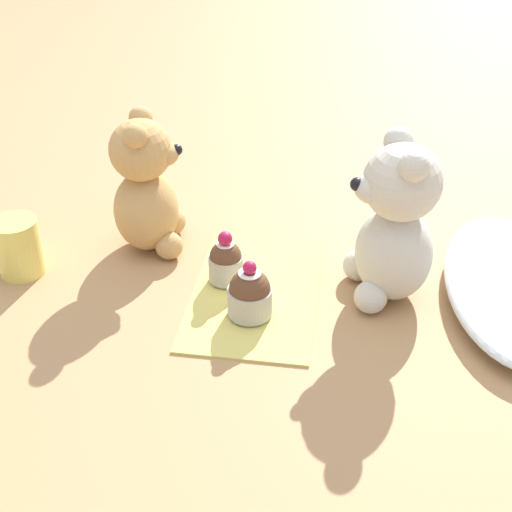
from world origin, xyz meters
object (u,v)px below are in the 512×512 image
object	(u,v)px
teddy_bear_tan	(146,189)
cupcake_near_tan_bear	(226,261)
teddy_bear_cream	(394,225)
cupcake_near_cream_bear	(251,294)
juice_glass	(17,249)

from	to	relation	value
teddy_bear_tan	cupcake_near_tan_bear	size ratio (longest dim) A/B	2.74
teddy_bear_cream	teddy_bear_tan	distance (m)	0.34
cupcake_near_cream_bear	cupcake_near_tan_bear	bearing A→B (deg)	-147.09
teddy_bear_cream	cupcake_near_cream_bear	world-z (taller)	teddy_bear_cream
cupcake_near_cream_bear	juice_glass	xyz separation A→B (m)	(-0.05, -0.32, 0.00)
teddy_bear_tan	juice_glass	world-z (taller)	teddy_bear_tan
cupcake_near_cream_bear	juice_glass	bearing A→B (deg)	-98.36
juice_glass	teddy_bear_tan	bearing A→B (deg)	121.68
teddy_bear_cream	juice_glass	bearing A→B (deg)	-100.36
cupcake_near_tan_bear	teddy_bear_tan	bearing A→B (deg)	-121.45
cupcake_near_cream_bear	juice_glass	size ratio (longest dim) A/B	0.96
juice_glass	teddy_bear_cream	bearing A→B (deg)	93.33
cupcake_near_tan_bear	juice_glass	xyz separation A→B (m)	(0.02, -0.28, 0.01)
cupcake_near_cream_bear	cupcake_near_tan_bear	size ratio (longest dim) A/B	1.05
cupcake_near_tan_bear	juice_glass	bearing A→B (deg)	-85.84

